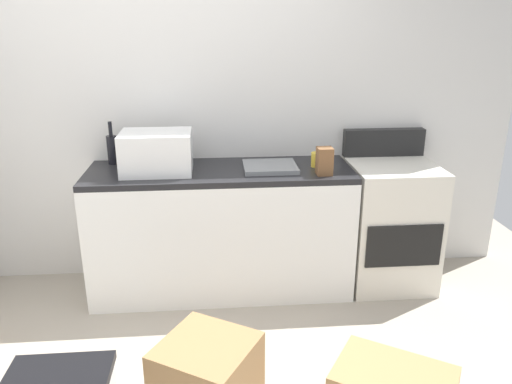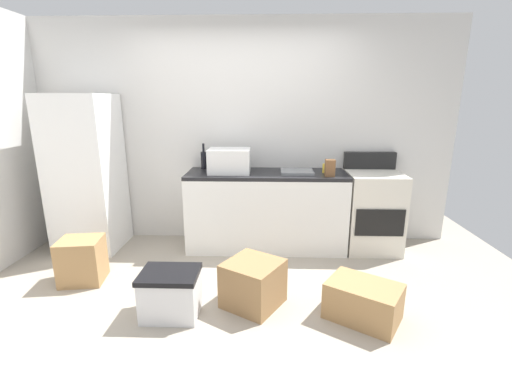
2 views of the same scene
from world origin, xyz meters
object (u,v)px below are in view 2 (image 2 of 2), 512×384
(coffee_mug, at_px, (326,168))
(microwave, at_px, (230,161))
(knife_block, at_px, (330,168))
(cardboard_box_large, at_px, (253,283))
(cardboard_box_medium, at_px, (82,260))
(cardboard_box_small, at_px, (363,301))
(refrigerator, at_px, (86,174))
(stove_oven, at_px, (372,210))
(wine_bottle, at_px, (204,159))
(storage_bin, at_px, (171,293))

(coffee_mug, bearing_deg, microwave, -178.26)
(microwave, distance_m, knife_block, 1.10)
(cardboard_box_large, height_order, cardboard_box_medium, cardboard_box_medium)
(cardboard_box_small, bearing_deg, knife_block, 94.66)
(refrigerator, height_order, cardboard_box_large, refrigerator)
(microwave, height_order, cardboard_box_large, microwave)
(stove_oven, height_order, knife_block, stove_oven)
(stove_oven, height_order, cardboard_box_small, stove_oven)
(cardboard_box_large, bearing_deg, knife_block, 53.31)
(microwave, distance_m, coffee_mug, 1.09)
(refrigerator, bearing_deg, microwave, 0.85)
(wine_bottle, relative_size, coffee_mug, 3.00)
(stove_oven, relative_size, wine_bottle, 3.67)
(wine_bottle, distance_m, storage_bin, 1.80)
(knife_block, bearing_deg, stove_oven, 18.58)
(stove_oven, relative_size, cardboard_box_medium, 2.57)
(microwave, distance_m, cardboard_box_large, 1.50)
(cardboard_box_small, bearing_deg, microwave, 131.02)
(storage_bin, bearing_deg, microwave, 75.94)
(cardboard_box_large, bearing_deg, stove_oven, 42.93)
(wine_bottle, distance_m, cardboard_box_large, 1.77)
(stove_oven, xyz_separation_m, microwave, (-1.63, -0.03, 0.57))
(cardboard_box_large, height_order, storage_bin, cardboard_box_large)
(refrigerator, distance_m, coffee_mug, 2.72)
(microwave, relative_size, storage_bin, 1.00)
(microwave, height_order, storage_bin, microwave)
(wine_bottle, relative_size, cardboard_box_large, 0.70)
(cardboard_box_small, bearing_deg, refrigerator, 154.54)
(coffee_mug, distance_m, cardboard_box_large, 1.64)
(cardboard_box_small, bearing_deg, cardboard_box_large, 168.97)
(knife_block, relative_size, cardboard_box_large, 0.42)
(stove_oven, distance_m, coffee_mug, 0.73)
(wine_bottle, xyz_separation_m, cardboard_box_large, (0.64, -1.43, -0.82))
(stove_oven, xyz_separation_m, wine_bottle, (-1.97, 0.20, 0.54))
(stove_oven, height_order, coffee_mug, stove_oven)
(stove_oven, bearing_deg, cardboard_box_small, -107.49)
(refrigerator, relative_size, wine_bottle, 5.87)
(cardboard_box_large, height_order, cardboard_box_small, cardboard_box_large)
(knife_block, bearing_deg, microwave, 172.13)
(refrigerator, distance_m, knife_block, 2.73)
(knife_block, height_order, cardboard_box_small, knife_block)
(stove_oven, relative_size, microwave, 2.39)
(refrigerator, bearing_deg, cardboard_box_small, -25.46)
(coffee_mug, distance_m, cardboard_box_small, 1.62)
(coffee_mug, distance_m, cardboard_box_medium, 2.68)
(cardboard_box_large, xyz_separation_m, cardboard_box_small, (0.88, -0.17, -0.04))
(stove_oven, bearing_deg, microwave, -178.92)
(coffee_mug, distance_m, knife_block, 0.19)
(cardboard_box_medium, bearing_deg, knife_block, 16.23)
(storage_bin, bearing_deg, cardboard_box_large, 15.00)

